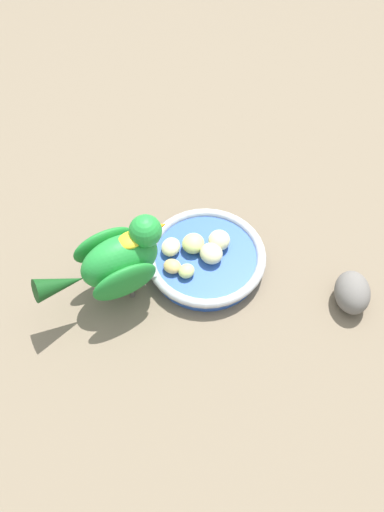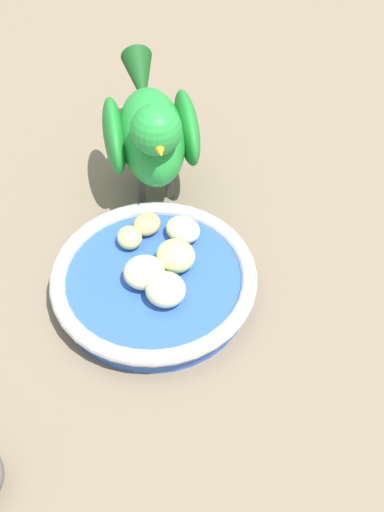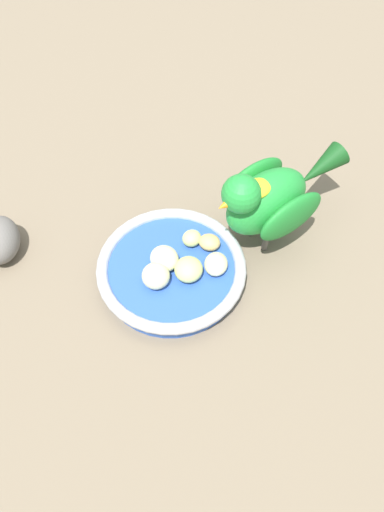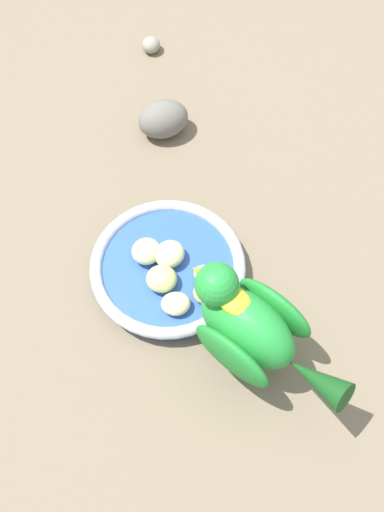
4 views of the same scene
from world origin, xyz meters
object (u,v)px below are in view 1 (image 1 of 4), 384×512
(feeding_bowl, at_px, (204,256))
(apple_piece_1, at_px, (193,243))
(apple_piece_2, at_px, (187,271))
(parrot, at_px, (117,260))
(apple_piece_3, at_px, (211,253))
(apple_piece_4, at_px, (219,238))
(rock_large, at_px, (352,292))
(apple_piece_0, at_px, (172,266))
(apple_piece_5, at_px, (171,247))

(feeding_bowl, height_order, apple_piece_1, apple_piece_1)
(apple_piece_2, relative_size, parrot, 0.13)
(apple_piece_3, xyz_separation_m, apple_piece_4, (-0.01, 0.03, 0.00))
(apple_piece_1, bearing_deg, feeding_bowl, 13.81)
(parrot, height_order, rock_large, parrot)
(parrot, bearing_deg, rock_large, -31.85)
(feeding_bowl, bearing_deg, apple_piece_0, -102.22)
(apple_piece_5, bearing_deg, apple_piece_0, -38.69)
(parrot, bearing_deg, apple_piece_5, 9.72)
(apple_piece_4, distance_m, rock_large, 0.22)
(apple_piece_0, distance_m, rock_large, 0.28)
(feeding_bowl, distance_m, apple_piece_2, 0.05)
(apple_piece_3, xyz_separation_m, parrot, (-0.06, -0.13, 0.05))
(apple_piece_0, relative_size, rock_large, 0.40)
(apple_piece_2, xyz_separation_m, apple_piece_4, (-0.01, 0.08, 0.00))
(apple_piece_2, bearing_deg, feeding_bowl, 101.48)
(apple_piece_0, distance_m, parrot, 0.10)
(apple_piece_4, relative_size, parrot, 0.17)
(apple_piece_4, relative_size, apple_piece_5, 1.05)
(apple_piece_4, bearing_deg, apple_piece_5, -122.55)
(apple_piece_3, xyz_separation_m, rock_large, (0.19, 0.11, -0.01))
(apple_piece_0, bearing_deg, apple_piece_4, 81.24)
(apple_piece_4, bearing_deg, feeding_bowl, -92.28)
(apple_piece_4, distance_m, parrot, 0.17)
(apple_piece_5, bearing_deg, apple_piece_2, -14.24)
(feeding_bowl, xyz_separation_m, apple_piece_2, (0.01, -0.05, 0.02))
(parrot, bearing_deg, apple_piece_4, -2.57)
(apple_piece_3, bearing_deg, parrot, -115.55)
(apple_piece_1, height_order, apple_piece_4, apple_piece_4)
(apple_piece_3, height_order, apple_piece_5, apple_piece_3)
(parrot, bearing_deg, feeding_bowl, -5.92)
(apple_piece_2, xyz_separation_m, apple_piece_5, (-0.05, 0.01, 0.00))
(apple_piece_0, bearing_deg, apple_piece_3, 65.97)
(apple_piece_4, bearing_deg, apple_piece_2, -83.93)
(feeding_bowl, distance_m, parrot, 0.15)
(apple_piece_0, bearing_deg, apple_piece_1, 98.36)
(feeding_bowl, height_order, apple_piece_0, apple_piece_0)
(apple_piece_2, bearing_deg, parrot, -125.34)
(apple_piece_2, bearing_deg, rock_large, 38.90)
(parrot, xyz_separation_m, rock_large, (0.25, 0.24, -0.06))
(apple_piece_2, bearing_deg, apple_piece_0, -155.71)
(apple_piece_5, bearing_deg, feeding_bowl, 40.26)
(apple_piece_1, distance_m, apple_piece_4, 0.04)
(feeding_bowl, bearing_deg, apple_piece_3, 8.05)
(rock_large, bearing_deg, apple_piece_2, -141.10)
(apple_piece_5, distance_m, parrot, 0.11)
(apple_piece_1, height_order, apple_piece_3, same)
(apple_piece_0, xyz_separation_m, apple_piece_5, (-0.03, 0.02, 0.00))
(apple_piece_2, distance_m, rock_large, 0.25)
(apple_piece_4, xyz_separation_m, apple_piece_5, (-0.04, -0.07, -0.00))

